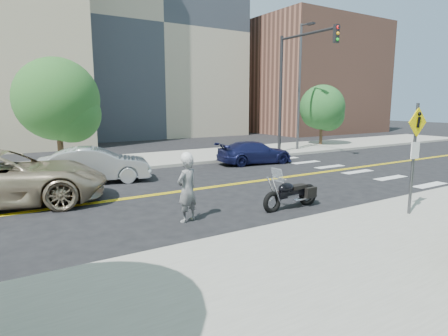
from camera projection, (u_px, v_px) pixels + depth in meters
ground_plane at (173, 192)px, 13.39m from camera, size 120.00×120.00×0.00m
sidewalk_near at (338, 266)px, 7.11m from camera, size 60.00×5.00×0.15m
sidewalk_far at (114, 163)px, 19.64m from camera, size 60.00×5.00×0.15m
building_mid at (136, 35)px, 37.60m from camera, size 18.00×14.00×20.00m
building_right at (308, 78)px, 42.68m from camera, size 14.00×12.00×12.00m
lamp_post at (299, 88)px, 24.39m from camera, size 0.16×0.16×8.00m
traffic_light at (291, 77)px, 22.07m from camera, size 0.28×4.50×7.00m
pedestrian_sign at (415, 148)px, 9.98m from camera, size 0.78×0.08×3.00m
motorcyclist at (187, 187)px, 9.93m from camera, size 0.75×0.62×1.89m
motorcycle at (292, 187)px, 11.30m from camera, size 2.14×0.76×1.28m
suv at (0, 178)px, 11.50m from camera, size 6.78×4.20×1.75m
parked_car_silver at (95, 165)px, 14.99m from camera, size 4.54×2.51×1.42m
parked_car_blue at (255, 153)px, 19.74m from camera, size 4.26×2.19×1.18m
tree_far_a at (57, 99)px, 17.44m from camera, size 3.85×3.85×5.26m
tree_far_b at (322, 107)px, 27.44m from camera, size 3.27×3.27×4.52m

